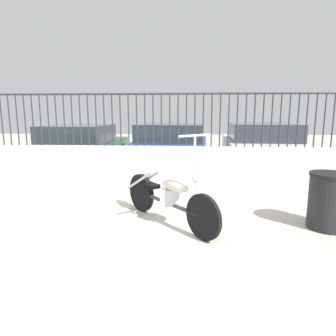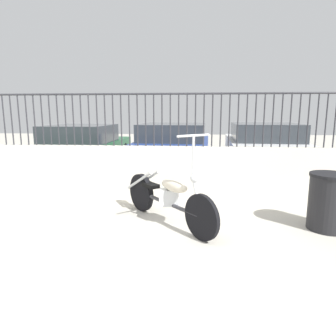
% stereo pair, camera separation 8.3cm
% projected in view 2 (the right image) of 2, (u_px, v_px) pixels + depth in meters
% --- Properties ---
extents(ground_plane, '(40.00, 40.00, 0.00)m').
position_uv_depth(ground_plane, '(138.00, 264.00, 3.24)').
color(ground_plane, '#B7B2A5').
extents(low_wall, '(8.43, 0.18, 1.00)m').
position_uv_depth(low_wall, '(162.00, 172.00, 5.69)').
color(low_wall, beige).
rests_on(low_wall, ground_plane).
extents(fence_railing, '(8.43, 0.04, 0.97)m').
position_uv_depth(fence_railing, '(162.00, 113.00, 5.49)').
color(fence_railing, '#2D2D33').
rests_on(fence_railing, low_wall).
extents(motorcycle_dark_grey, '(1.47, 1.69, 1.35)m').
position_uv_depth(motorcycle_dark_grey, '(164.00, 195.00, 4.43)').
color(motorcycle_dark_grey, black).
rests_on(motorcycle_dark_grey, ground_plane).
extents(trash_bin, '(0.57, 0.57, 0.80)m').
position_uv_depth(trash_bin, '(329.00, 202.00, 4.14)').
color(trash_bin, black).
rests_on(trash_bin, ground_plane).
extents(car_green, '(1.86, 4.18, 1.28)m').
position_uv_depth(car_green, '(83.00, 147.00, 8.54)').
color(car_green, black).
rests_on(car_green, ground_plane).
extents(car_blue, '(2.07, 4.20, 1.33)m').
position_uv_depth(car_blue, '(174.00, 147.00, 8.24)').
color(car_blue, black).
rests_on(car_blue, ground_plane).
extents(car_white, '(2.11, 4.40, 1.33)m').
position_uv_depth(car_white, '(263.00, 147.00, 8.25)').
color(car_white, black).
rests_on(car_white, ground_plane).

